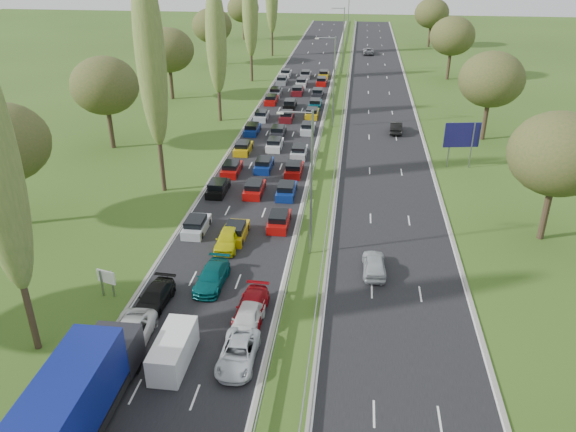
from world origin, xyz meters
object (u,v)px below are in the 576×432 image
(blue_lorry, at_px, (82,392))
(white_van_rear, at_px, (175,348))
(near_car_3, at_px, (154,298))
(info_sign, at_px, (106,280))
(direction_sign, at_px, (462,137))
(near_car_2, at_px, (129,335))

(blue_lorry, height_order, white_van_rear, blue_lorry)
(near_car_3, xyz_separation_m, info_sign, (-3.74, 0.82, 0.68))
(blue_lorry, relative_size, white_van_rear, 2.12)
(direction_sign, bearing_deg, white_van_rear, -121.64)
(near_car_3, distance_m, blue_lorry, 10.82)
(blue_lorry, relative_size, direction_sign, 1.93)
(white_van_rear, relative_size, info_sign, 2.25)
(near_car_3, bearing_deg, near_car_2, -88.61)
(near_car_2, distance_m, direction_sign, 42.78)
(near_car_3, distance_m, white_van_rear, 6.24)
(direction_sign, bearing_deg, near_car_2, -126.20)
(blue_lorry, distance_m, direction_sign, 47.96)
(near_car_2, bearing_deg, info_sign, 122.21)
(near_car_2, xyz_separation_m, white_van_rear, (3.32, -1.08, 0.22))
(near_car_3, distance_m, info_sign, 3.89)
(info_sign, distance_m, direction_sign, 41.17)
(near_car_3, relative_size, direction_sign, 0.89)
(info_sign, bearing_deg, blue_lorry, -72.03)
(blue_lorry, bearing_deg, near_car_3, 89.55)
(white_van_rear, height_order, direction_sign, direction_sign)
(blue_lorry, xyz_separation_m, direction_sign, (25.06, 40.87, 1.39))
(near_car_2, relative_size, near_car_3, 1.15)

